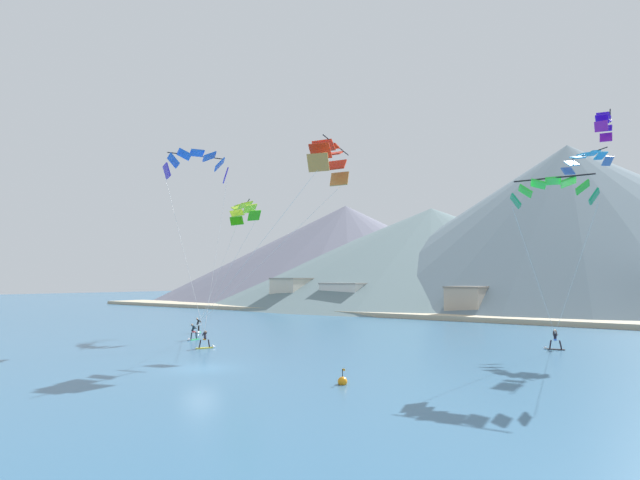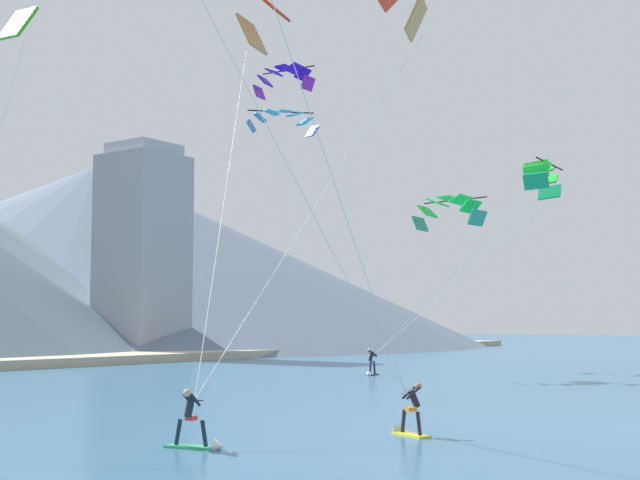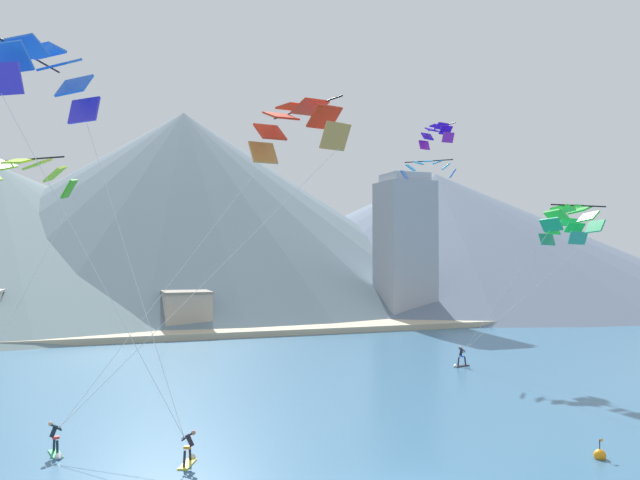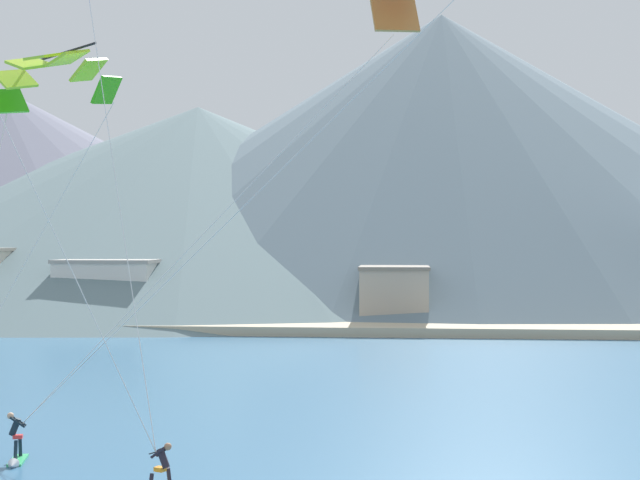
% 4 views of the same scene
% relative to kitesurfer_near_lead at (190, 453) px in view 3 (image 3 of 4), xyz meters
% --- Properties ---
extents(kitesurfer_near_lead, '(1.11, 1.74, 1.63)m').
position_rel_kitesurfer_near_lead_xyz_m(kitesurfer_near_lead, '(0.00, 0.00, 0.00)').
color(kitesurfer_near_lead, yellow).
rests_on(kitesurfer_near_lead, ground).
extents(kitesurfer_near_trail, '(0.79, 1.79, 1.67)m').
position_rel_kitesurfer_near_lead_xyz_m(kitesurfer_near_trail, '(-5.75, 3.12, 0.01)').
color(kitesurfer_near_trail, '#33B266').
rests_on(kitesurfer_near_trail, ground).
extents(kitesurfer_far_left, '(1.79, 0.79, 1.79)m').
position_rel_kitesurfer_near_lead_xyz_m(kitesurfer_far_left, '(24.77, 16.91, 0.10)').
color(kitesurfer_far_left, black).
rests_on(kitesurfer_far_left, ground).
extents(parafoil_kite_near_lead, '(8.66, 7.26, 18.20)m').
position_rel_kitesurfer_near_lead_xyz_m(parafoil_kite_near_lead, '(-6.48, 3.89, 17.73)').
color(parafoil_kite_near_lead, '#362AC3').
extents(parafoil_kite_near_trail, '(15.40, 8.76, 17.42)m').
position_rel_kitesurfer_near_lead_xyz_m(parafoil_kite_near_trail, '(7.46, 7.95, 16.99)').
color(parafoil_kite_near_trail, '#C4833A').
extents(parafoil_kite_mid_center, '(6.70, 7.03, 14.01)m').
position_rel_kitesurfer_near_lead_xyz_m(parafoil_kite_mid_center, '(-8.44, 12.76, 13.82)').
color(parafoil_kite_mid_center, '#33AF13').
extents(parafoil_kite_far_left, '(5.62, 11.76, 11.54)m').
position_rel_kitesurfer_near_lead_xyz_m(parafoil_kite_far_left, '(27.22, 6.38, 11.63)').
color(parafoil_kite_far_left, '#149A5B').
extents(parafoil_kite_distant_high_outer, '(1.54, 5.17, 2.20)m').
position_rel_kitesurfer_near_lead_xyz_m(parafoil_kite_distant_high_outer, '(28.41, 26.83, 21.37)').
color(parafoil_kite_distant_high_outer, purple).
extents(parafoil_kite_distant_low_drift, '(2.72, 6.23, 2.42)m').
position_rel_kitesurfer_near_lead_xyz_m(parafoil_kite_distant_low_drift, '(35.42, 16.74, 11.33)').
color(parafoil_kite_distant_low_drift, '#299174').
extents(parafoil_kite_distant_mid_solo, '(5.13, 4.03, 1.91)m').
position_rel_kitesurfer_near_lead_xyz_m(parafoil_kite_distant_mid_solo, '(26.78, 25.66, 17.67)').
color(parafoil_kite_distant_mid_solo, '#3E6BB9').
extents(race_marker_buoy, '(0.56, 0.56, 1.02)m').
position_rel_kitesurfer_near_lead_xyz_m(race_marker_buoy, '(17.95, -5.71, -0.29)').
color(race_marker_buoy, orange).
rests_on(race_marker_buoy, ground).
extents(shoreline_strip, '(180.00, 10.00, 0.70)m').
position_rel_kitesurfer_near_lead_xyz_m(shoreline_strip, '(7.35, 45.41, -0.10)').
color(shoreline_strip, '#BCAD8E').
rests_on(shoreline_strip, ground).
extents(shore_building_promenade_mid, '(5.67, 5.79, 4.97)m').
position_rel_kitesurfer_near_lead_xyz_m(shore_building_promenade_mid, '(6.18, 48.25, 2.05)').
color(shore_building_promenade_mid, '#A89E8E').
rests_on(shore_building_promenade_mid, ground).
extents(highrise_tower, '(7.00, 7.00, 21.01)m').
position_rel_kitesurfer_near_lead_xyz_m(highrise_tower, '(37.54, 51.52, 9.85)').
color(highrise_tower, '#999EA8').
rests_on(highrise_tower, ground).
extents(mountain_peak_west_ridge, '(121.12, 121.12, 39.18)m').
position_rel_kitesurfer_near_lead_xyz_m(mountain_peak_west_ridge, '(12.69, 103.41, 19.14)').
color(mountain_peak_west_ridge, slate).
rests_on(mountain_peak_west_ridge, ground).
extents(mountain_peak_central_summit, '(118.83, 118.83, 27.46)m').
position_rel_kitesurfer_near_lead_xyz_m(mountain_peak_central_summit, '(67.36, 94.00, 13.28)').
color(mountain_peak_central_summit, slate).
rests_on(mountain_peak_central_summit, ground).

